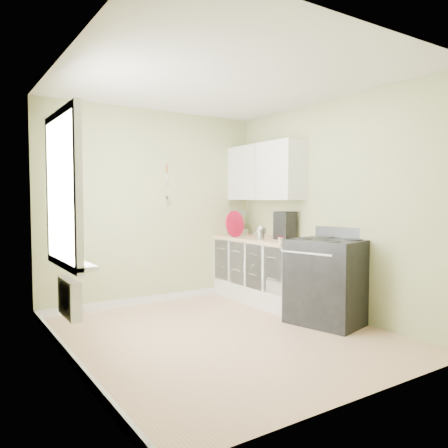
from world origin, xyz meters
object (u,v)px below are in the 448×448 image
stand_mixer (236,223)px  coffee_maker (285,226)px  stove (328,281)px  kettle (261,233)px

stand_mixer → coffee_maker: bearing=-86.9°
stove → stand_mixer: bearing=87.6°
stove → coffee_maker: (0.14, 0.93, 0.59)m
stand_mixer → coffee_maker: (0.06, -1.09, -0.00)m
stove → kettle: stove is taller
kettle → stove: bearing=-82.5°
stand_mixer → kettle: (-0.23, -0.92, -0.09)m
stand_mixer → coffee_maker: stand_mixer is taller
kettle → coffee_maker: size_ratio=0.49×
kettle → coffee_maker: coffee_maker is taller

